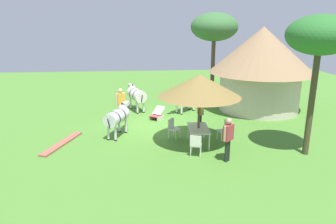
{
  "coord_description": "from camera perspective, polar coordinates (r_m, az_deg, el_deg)",
  "views": [
    {
      "loc": [
        15.2,
        -0.64,
        5.22
      ],
      "look_at": [
        0.87,
        0.63,
        1.0
      ],
      "focal_mm": 34.19,
      "sensor_mm": 36.0,
      "label": 1
    }
  ],
  "objects": [
    {
      "name": "acacia_tree_far_lawn",
      "position": [
        22.68,
        8.25,
        14.7
      ],
      "size": [
        3.21,
        3.21,
        5.64
      ],
      "color": "brown",
      "rests_on": "ground_plane"
    },
    {
      "name": "patio_chair_west_end",
      "position": [
        14.37,
        10.1,
        -3.0
      ],
      "size": [
        0.54,
        0.52,
        0.9
      ],
      "rotation": [
        0.0,
        0.0,
        -2.86
      ],
      "color": "silver",
      "rests_on": "ground_plane"
    },
    {
      "name": "striped_lounge_chair",
      "position": [
        17.19,
        -1.96,
        -0.45
      ],
      "size": [
        0.95,
        0.91,
        0.64
      ],
      "rotation": [
        0.0,
        0.0,
        4.05
      ],
      "color": "#C54141",
      "rests_on": "ground_plane"
    },
    {
      "name": "thatched_hut",
      "position": [
        19.33,
        16.27,
        8.21
      ],
      "size": [
        5.97,
        5.97,
        4.8
      ],
      "rotation": [
        0.0,
        0.0,
        3.36
      ],
      "color": "beige",
      "rests_on": "ground_plane"
    },
    {
      "name": "acacia_tree_right_background",
      "position": [
        13.08,
        25.48,
        12.02
      ],
      "size": [
        2.45,
        2.45,
        5.38
      ],
      "color": "#433D26",
      "rests_on": "ground_plane"
    },
    {
      "name": "patio_chair_near_lawn",
      "position": [
        14.4,
        0.88,
        -2.7
      ],
      "size": [
        0.61,
        0.6,
        0.9
      ],
      "rotation": [
        0.0,
        0.0,
        -0.68
      ],
      "color": "silver",
      "rests_on": "ground_plane"
    },
    {
      "name": "standing_watcher",
      "position": [
        16.99,
        -8.44,
        1.91
      ],
      "size": [
        0.47,
        0.49,
        1.72
      ],
      "rotation": [
        0.0,
        0.0,
        -0.85
      ],
      "color": "#1F242B",
      "rests_on": "ground_plane"
    },
    {
      "name": "guest_beside_umbrella",
      "position": [
        15.45,
        5.76,
        0.19
      ],
      "size": [
        0.55,
        0.28,
        1.57
      ],
      "rotation": [
        0.0,
        0.0,
        3.35
      ],
      "color": "black",
      "rests_on": "ground_plane"
    },
    {
      "name": "guest_behind_table",
      "position": [
        12.12,
        10.68,
        -4.16
      ],
      "size": [
        0.48,
        0.48,
        1.71
      ],
      "rotation": [
        0.0,
        0.0,
        5.48
      ],
      "color": "black",
      "rests_on": "ground_plane"
    },
    {
      "name": "zebra_toward_hut",
      "position": [
        14.71,
        -9.02,
        -0.84
      ],
      "size": [
        2.0,
        1.13,
        1.46
      ],
      "rotation": [
        0.0,
        0.0,
        1.18
      ],
      "color": "silver",
      "rests_on": "ground_plane"
    },
    {
      "name": "zebra_nearest_camera",
      "position": [
        18.3,
        3.02,
        2.97
      ],
      "size": [
        1.6,
        1.71,
        1.53
      ],
      "rotation": [
        0.0,
        0.0,
        3.88
      ],
      "color": "silver",
      "rests_on": "ground_plane"
    },
    {
      "name": "zebra_by_umbrella",
      "position": [
        18.7,
        -5.67,
        3.09
      ],
      "size": [
        2.03,
        1.18,
        1.49
      ],
      "rotation": [
        0.0,
        0.0,
        1.95
      ],
      "color": "silver",
      "rests_on": "ground_plane"
    },
    {
      "name": "patio_dining_table",
      "position": [
        13.73,
        5.44,
        -3.13
      ],
      "size": [
        1.57,
        0.9,
        0.74
      ],
      "rotation": [
        0.0,
        0.0,
        -0.04
      ],
      "color": "silver",
      "rests_on": "ground_plane"
    },
    {
      "name": "brick_patio_kerb",
      "position": [
        14.59,
        -18.37,
        -5.33
      ],
      "size": [
        2.76,
        1.28,
        0.08
      ],
      "primitive_type": "cube",
      "rotation": [
        0.0,
        0.0,
        2.8
      ],
      "color": "#A05846",
      "rests_on": "ground_plane"
    },
    {
      "name": "patio_chair_east_end",
      "position": [
        12.56,
        4.98,
        -5.69
      ],
      "size": [
        0.52,
        0.53,
        0.9
      ],
      "rotation": [
        0.0,
        0.0,
        1.32
      ],
      "color": "silver",
      "rests_on": "ground_plane"
    },
    {
      "name": "ground_plane",
      "position": [
        16.09,
        -2.5,
        -2.61
      ],
      "size": [
        36.0,
        36.0,
        0.0
      ],
      "primitive_type": "plane",
      "color": "#4C822F"
    },
    {
      "name": "shade_umbrella",
      "position": [
        13.22,
        5.67,
        4.72
      ],
      "size": [
        3.44,
        3.44,
        3.04
      ],
      "color": "brown",
      "rests_on": "ground_plane"
    }
  ]
}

